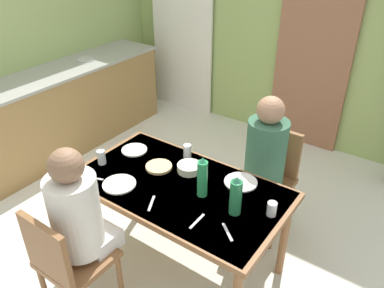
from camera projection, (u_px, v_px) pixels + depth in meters
name	position (u px, v px, depth m)	size (l,w,h in m)	color
ground_plane	(143.00, 232.00, 3.24)	(5.98, 5.98, 0.00)	silver
wall_back	(277.00, 12.00, 4.14)	(4.16, 0.10, 2.79)	#96AF63
wall_left	(25.00, 17.00, 3.91)	(0.10, 3.45, 2.79)	#96B067
door_wooden	(313.00, 58.00, 4.04)	(0.80, 0.05, 2.00)	#915E43
curtain_panel	(182.00, 20.00, 4.79)	(0.90, 0.03, 2.35)	white
kitchen_counter	(68.00, 107.00, 4.28)	(0.61, 2.38, 0.91)	olive
dining_table	(179.00, 194.00, 2.64)	(1.46, 0.82, 0.72)	brown
chair_near_diner	(67.00, 261.00, 2.32)	(0.40, 0.40, 0.87)	brown
chair_far_diner	(269.00, 175.00, 3.09)	(0.40, 0.40, 0.87)	brown
person_near_diner	(77.00, 212.00, 2.27)	(0.30, 0.37, 0.77)	silver
person_far_diner	(265.00, 152.00, 2.85)	(0.30, 0.37, 0.77)	#376548
water_bottle_green_near	(202.00, 178.00, 2.44)	(0.07, 0.07, 0.29)	#2D9957
water_bottle_green_far	(236.00, 196.00, 2.30)	(0.07, 0.07, 0.27)	#277A49
serving_bowl_center	(189.00, 168.00, 2.73)	(0.17, 0.17, 0.06)	#EDE7C5
dinner_plate_near_left	(134.00, 150.00, 2.98)	(0.20, 0.20, 0.01)	white
dinner_plate_near_right	(119.00, 184.00, 2.60)	(0.23, 0.23, 0.01)	white
dinner_plate_far_center	(241.00, 182.00, 2.62)	(0.23, 0.23, 0.01)	white
drinking_glass_by_near_diner	(187.00, 151.00, 2.88)	(0.06, 0.06, 0.11)	silver
drinking_glass_by_far_diner	(101.00, 157.00, 2.80)	(0.06, 0.06, 0.11)	silver
drinking_glass_spare_center	(272.00, 209.00, 2.32)	(0.06, 0.06, 0.09)	silver
bread_plate_sliced	(159.00, 167.00, 2.77)	(0.19, 0.19, 0.02)	#DBB77A
cutlery_knife_near	(227.00, 232.00, 2.21)	(0.15, 0.02, 0.00)	silver
cutlery_fork_near	(197.00, 221.00, 2.29)	(0.15, 0.02, 0.00)	silver
cutlery_knife_far	(93.00, 178.00, 2.67)	(0.15, 0.02, 0.00)	silver
cutlery_fork_far	(151.00, 203.00, 2.43)	(0.15, 0.02, 0.00)	silver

